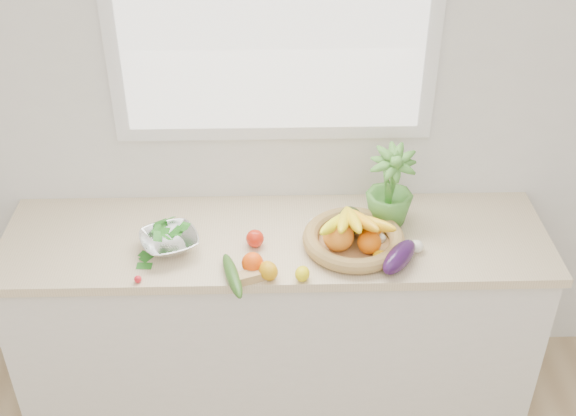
{
  "coord_description": "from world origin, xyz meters",
  "views": [
    {
      "loc": [
        -0.01,
        -0.43,
        2.65
      ],
      "look_at": [
        0.05,
        1.93,
        1.05
      ],
      "focal_mm": 45.0,
      "sensor_mm": 36.0,
      "label": 1
    }
  ],
  "objects_px": {
    "apple": "(255,239)",
    "cucumber": "(232,275)",
    "potted_herb": "(390,187)",
    "colander_with_spinach": "(169,238)",
    "fruit_basket": "(353,235)",
    "eggplant": "(399,257)"
  },
  "relations": [
    {
      "from": "cucumber",
      "to": "colander_with_spinach",
      "type": "xyz_separation_m",
      "value": [
        -0.25,
        0.19,
        0.04
      ]
    },
    {
      "from": "cucumber",
      "to": "colander_with_spinach",
      "type": "height_order",
      "value": "colander_with_spinach"
    },
    {
      "from": "potted_herb",
      "to": "fruit_basket",
      "type": "relative_size",
      "value": 0.77
    },
    {
      "from": "potted_herb",
      "to": "colander_with_spinach",
      "type": "xyz_separation_m",
      "value": [
        -0.89,
        -0.17,
        -0.12
      ]
    },
    {
      "from": "fruit_basket",
      "to": "cucumber",
      "type": "bearing_deg",
      "value": -156.88
    },
    {
      "from": "fruit_basket",
      "to": "colander_with_spinach",
      "type": "bearing_deg",
      "value": -179.26
    },
    {
      "from": "cucumber",
      "to": "colander_with_spinach",
      "type": "relative_size",
      "value": 0.92
    },
    {
      "from": "apple",
      "to": "cucumber",
      "type": "relative_size",
      "value": 0.27
    },
    {
      "from": "apple",
      "to": "eggplant",
      "type": "xyz_separation_m",
      "value": [
        0.56,
        -0.14,
        0.01
      ]
    },
    {
      "from": "apple",
      "to": "potted_herb",
      "type": "distance_m",
      "value": 0.59
    },
    {
      "from": "eggplant",
      "to": "potted_herb",
      "type": "xyz_separation_m",
      "value": [
        -0.0,
        0.29,
        0.13
      ]
    },
    {
      "from": "eggplant",
      "to": "colander_with_spinach",
      "type": "bearing_deg",
      "value": 172.26
    },
    {
      "from": "cucumber",
      "to": "potted_herb",
      "type": "height_order",
      "value": "potted_herb"
    },
    {
      "from": "cucumber",
      "to": "fruit_basket",
      "type": "distance_m",
      "value": 0.51
    },
    {
      "from": "potted_herb",
      "to": "apple",
      "type": "bearing_deg",
      "value": -164.82
    },
    {
      "from": "colander_with_spinach",
      "to": "eggplant",
      "type": "bearing_deg",
      "value": -7.74
    },
    {
      "from": "apple",
      "to": "potted_herb",
      "type": "xyz_separation_m",
      "value": [
        0.55,
        0.15,
        0.14
      ]
    },
    {
      "from": "apple",
      "to": "fruit_basket",
      "type": "relative_size",
      "value": 0.16
    },
    {
      "from": "potted_herb",
      "to": "colander_with_spinach",
      "type": "bearing_deg",
      "value": -169.06
    },
    {
      "from": "eggplant",
      "to": "apple",
      "type": "bearing_deg",
      "value": 165.52
    },
    {
      "from": "cucumber",
      "to": "potted_herb",
      "type": "distance_m",
      "value": 0.75
    },
    {
      "from": "potted_herb",
      "to": "colander_with_spinach",
      "type": "relative_size",
      "value": 1.19
    }
  ]
}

